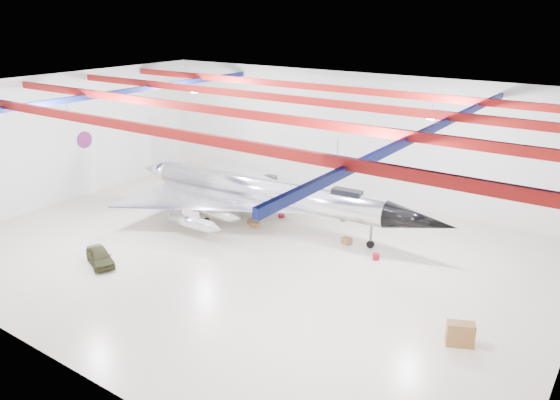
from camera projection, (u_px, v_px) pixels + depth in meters
The scene contains 16 objects.
floor at pixel (249, 253), 37.91m from camera, with size 40.00×40.00×0.00m, color beige.
wall_back at pixel (353, 136), 47.71m from camera, with size 40.00×40.00×0.00m, color silver.
wall_left at pixel (64, 138), 46.85m from camera, with size 30.00×30.00×0.00m, color silver.
ceiling at pixel (245, 94), 34.26m from camera, with size 40.00×40.00×0.00m, color #0A0F38.
ceiling_structure at pixel (245, 104), 34.49m from camera, with size 39.50×29.50×1.08m.
wall_roundel at pixel (85, 140), 48.53m from camera, with size 1.50×1.50×0.10m, color #B21414.
jet_aircraft at pixel (265, 194), 42.21m from camera, with size 27.52×16.64×7.50m.
jeep at pixel (100, 257), 36.02m from camera, with size 1.34×3.32×1.13m, color #313319.
desk at pixel (460, 334), 27.34m from camera, with size 1.37×0.68×1.25m, color brown.
crate_ply at pixel (251, 221), 42.99m from camera, with size 0.53×0.43×0.37m, color olive.
toolbox_red at pixel (282, 216), 44.30m from camera, with size 0.42×0.34×0.30m, color maroon.
parts_bin at pixel (347, 241), 39.29m from camera, with size 0.66×0.53×0.47m, color olive.
crate_small at pixel (220, 207), 46.18m from camera, with size 0.38×0.30×0.27m, color #59595B.
tool_chest at pixel (376, 257), 36.83m from camera, with size 0.48×0.48×0.43m, color maroon.
oil_barrel at pixel (256, 225), 42.21m from camera, with size 0.62×0.50×0.44m, color olive.
spares_box at pixel (343, 219), 43.51m from camera, with size 0.45×0.45×0.40m, color #59595B.
Camera 1 is at (21.51, -27.12, 16.05)m, focal length 35.00 mm.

